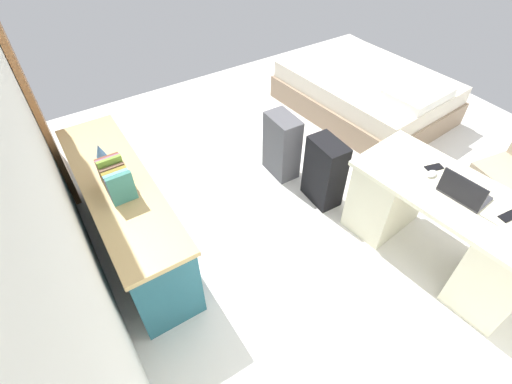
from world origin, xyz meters
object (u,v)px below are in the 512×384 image
object	(u,v)px
suitcase_spare_grey	(282,146)
cell_phone_near_laptop	(509,216)
credenza	(128,215)
bed	(366,92)
laptop	(463,192)
cell_phone_by_mouse	(434,167)
figurine_small	(100,151)
suitcase_black	(324,172)
computer_mouse	(432,174)
desk	(441,225)

from	to	relation	value
suitcase_spare_grey	cell_phone_near_laptop	distance (m)	1.96
credenza	bed	world-z (taller)	credenza
cell_phone_near_laptop	laptop	bearing A→B (deg)	26.99
bed	suitcase_spare_grey	world-z (taller)	suitcase_spare_grey
cell_phone_by_mouse	figurine_small	distance (m)	2.57
suitcase_black	computer_mouse	distance (m)	0.93
bed	figurine_small	bearing A→B (deg)	92.93
figurine_small	laptop	bearing A→B (deg)	-132.26
laptop	computer_mouse	size ratio (longest dim) A/B	3.33
suitcase_spare_grey	figurine_small	distance (m)	1.67
laptop	cell_phone_near_laptop	size ratio (longest dim) A/B	2.45
laptop	cell_phone_by_mouse	size ratio (longest dim) A/B	2.45
desk	laptop	world-z (taller)	laptop
suitcase_black	suitcase_spare_grey	distance (m)	0.54
desk	computer_mouse	distance (m)	0.42
bed	suitcase_black	size ratio (longest dim) A/B	3.08
computer_mouse	suitcase_spare_grey	bearing A→B (deg)	11.14
suitcase_spare_grey	bed	bearing A→B (deg)	-74.28
bed	laptop	size ratio (longest dim) A/B	6.05
laptop	computer_mouse	world-z (taller)	laptop
bed	suitcase_spare_grey	xyz separation A→B (m)	(-0.40, 1.54, 0.08)
computer_mouse	cell_phone_near_laptop	xyz separation A→B (m)	(-0.55, -0.10, -0.01)
computer_mouse	laptop	bearing A→B (deg)	170.98
desk	suitcase_black	distance (m)	1.05
bed	cell_phone_near_laptop	xyz separation A→B (m)	(-2.26, 1.03, 0.48)
credenza	suitcase_black	bearing A→B (deg)	-103.97
cell_phone_near_laptop	figurine_small	xyz separation A→B (m)	(2.10, 2.10, 0.05)
suitcase_black	cell_phone_near_laptop	size ratio (longest dim) A/B	4.81
computer_mouse	cell_phone_near_laptop	distance (m)	0.56
credenza	suitcase_spare_grey	xyz separation A→B (m)	(0.11, -1.58, -0.04)
laptop	cell_phone_by_mouse	bearing A→B (deg)	-17.57
credenza	cell_phone_by_mouse	world-z (taller)	cell_phone_by_mouse
laptop	figurine_small	bearing A→B (deg)	47.74
credenza	bed	xyz separation A→B (m)	(0.51, -3.12, -0.12)
suitcase_black	cell_phone_near_laptop	bearing A→B (deg)	-160.38
credenza	cell_phone_near_laptop	bearing A→B (deg)	-129.78
credenza	figurine_small	size ratio (longest dim) A/B	16.36
suitcase_black	cell_phone_by_mouse	world-z (taller)	cell_phone_by_mouse
desk	suitcase_spare_grey	xyz separation A→B (m)	(1.53, 0.42, -0.05)
credenza	laptop	distance (m)	2.50
suitcase_spare_grey	computer_mouse	world-z (taller)	computer_mouse
credenza	suitcase_spare_grey	bearing A→B (deg)	-86.08
bed	computer_mouse	world-z (taller)	computer_mouse
desk	computer_mouse	xyz separation A→B (m)	(0.23, 0.00, 0.36)
credenza	cell_phone_by_mouse	xyz separation A→B (m)	(-1.15, -2.08, 0.36)
laptop	cell_phone_near_laptop	world-z (taller)	laptop
cell_phone_by_mouse	bed	bearing A→B (deg)	-17.19
laptop	computer_mouse	bearing A→B (deg)	-2.50
bed	cell_phone_near_laptop	size ratio (longest dim) A/B	14.81
cell_phone_near_laptop	cell_phone_by_mouse	distance (m)	0.60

